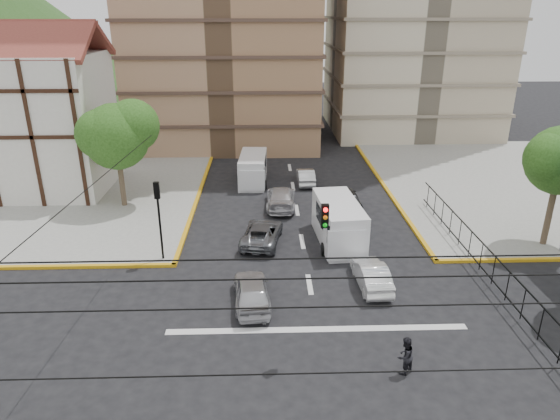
{
  "coord_description": "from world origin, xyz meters",
  "views": [
    {
      "loc": [
        -2.17,
        -16.75,
        12.79
      ],
      "look_at": [
        -1.48,
        5.11,
        4.0
      ],
      "focal_mm": 32.0,
      "sensor_mm": 36.0,
      "label": 1
    }
  ],
  "objects_px": {
    "van_right_lane": "(339,225)",
    "van_left_lane": "(253,170)",
    "traffic_light_nw": "(158,208)",
    "car_silver_front_left": "(252,291)",
    "car_white_front_right": "(371,275)",
    "pedestrian_crosswalk": "(405,356)"
  },
  "relations": [
    {
      "from": "van_right_lane",
      "to": "van_left_lane",
      "type": "distance_m",
      "value": 12.29
    },
    {
      "from": "traffic_light_nw",
      "to": "van_right_lane",
      "type": "height_order",
      "value": "traffic_light_nw"
    },
    {
      "from": "car_silver_front_left",
      "to": "car_white_front_right",
      "type": "xyz_separation_m",
      "value": [
        5.88,
        1.45,
        -0.06
      ]
    },
    {
      "from": "van_right_lane",
      "to": "pedestrian_crosswalk",
      "type": "relative_size",
      "value": 3.69
    },
    {
      "from": "van_left_lane",
      "to": "car_silver_front_left",
      "type": "xyz_separation_m",
      "value": [
        0.26,
        -17.4,
        -0.41
      ]
    },
    {
      "from": "van_left_lane",
      "to": "car_silver_front_left",
      "type": "height_order",
      "value": "van_left_lane"
    },
    {
      "from": "van_left_lane",
      "to": "traffic_light_nw",
      "type": "bearing_deg",
      "value": -107.11
    },
    {
      "from": "van_right_lane",
      "to": "car_white_front_right",
      "type": "xyz_separation_m",
      "value": [
        0.94,
        -4.82,
        -0.59
      ]
    },
    {
      "from": "car_silver_front_left",
      "to": "pedestrian_crosswalk",
      "type": "relative_size",
      "value": 2.63
    },
    {
      "from": "pedestrian_crosswalk",
      "to": "van_left_lane",
      "type": "bearing_deg",
      "value": -110.52
    },
    {
      "from": "van_left_lane",
      "to": "car_white_front_right",
      "type": "bearing_deg",
      "value": -66.11
    },
    {
      "from": "traffic_light_nw",
      "to": "pedestrian_crosswalk",
      "type": "xyz_separation_m",
      "value": [
        10.79,
        -9.44,
        -2.34
      ]
    },
    {
      "from": "van_left_lane",
      "to": "car_silver_front_left",
      "type": "relative_size",
      "value": 1.26
    },
    {
      "from": "car_silver_front_left",
      "to": "car_white_front_right",
      "type": "height_order",
      "value": "car_silver_front_left"
    },
    {
      "from": "van_left_lane",
      "to": "pedestrian_crosswalk",
      "type": "xyz_separation_m",
      "value": [
        6.1,
        -22.38,
        -0.33
      ]
    },
    {
      "from": "traffic_light_nw",
      "to": "van_right_lane",
      "type": "bearing_deg",
      "value": 10.34
    },
    {
      "from": "traffic_light_nw",
      "to": "pedestrian_crosswalk",
      "type": "bearing_deg",
      "value": -41.19
    },
    {
      "from": "traffic_light_nw",
      "to": "van_left_lane",
      "type": "distance_m",
      "value": 13.91
    },
    {
      "from": "car_silver_front_left",
      "to": "van_right_lane",
      "type": "bearing_deg",
      "value": -133.3
    },
    {
      "from": "pedestrian_crosswalk",
      "to": "traffic_light_nw",
      "type": "bearing_deg",
      "value": -76.95
    },
    {
      "from": "car_silver_front_left",
      "to": "pedestrian_crosswalk",
      "type": "bearing_deg",
      "value": 134.52
    },
    {
      "from": "van_left_lane",
      "to": "pedestrian_crosswalk",
      "type": "distance_m",
      "value": 23.2
    }
  ]
}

